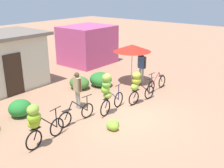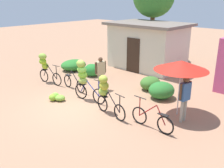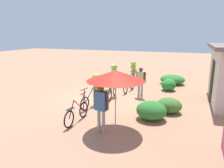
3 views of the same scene
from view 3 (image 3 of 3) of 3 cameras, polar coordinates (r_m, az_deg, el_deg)
The scene contains 14 objects.
ground_plane at distance 11.06m, azimuth -3.22°, elevation -3.60°, with size 60.00×60.00×0.00m, color #A57859.
hedge_bush_front_left at distance 14.38m, azimuth 16.25°, elevation 1.19°, with size 1.34×1.59×0.63m, color #2C772C.
hedge_bush_front_right at distance 12.70m, azimuth 15.26°, elevation -0.20°, with size 0.92×0.84×0.69m, color #277D2E.
hedge_bush_mid at distance 9.17m, azimuth 15.39°, elevation -5.66°, with size 0.92×1.06×0.63m, color #3D6F29.
hedge_bush_by_door at distance 8.30m, azimuth 10.74°, elevation -7.12°, with size 1.09×1.18×0.72m, color #2A752D.
market_umbrella at distance 6.85m, azimuth 1.00°, elevation 2.30°, with size 1.95×1.95×2.10m.
bicycle_leftmost at distance 13.85m, azimuth 5.87°, elevation 3.79°, with size 1.66×0.50×1.53m.
bicycle_near_pile at distance 12.09m, azimuth 4.70°, elevation -0.45°, with size 1.69×0.22×0.94m.
bicycle_center_loaded at distance 10.88m, azimuth 0.51°, elevation 1.72°, with size 1.68×0.49×1.75m.
bicycle_by_shop at distance 9.60m, azimuth -4.68°, elevation -0.74°, with size 1.65×0.46×1.49m.
bicycle_rightmost at distance 8.02m, azimuth -9.64°, elevation -7.90°, with size 1.68×0.15×1.01m.
banana_pile_on_ground at distance 12.14m, azimuth -2.11°, elevation -1.31°, with size 0.75×0.71×0.33m.
person_vendor at distance 6.84m, azimuth -3.03°, elevation -5.47°, with size 0.27×0.57×1.68m.
person_bystander at distance 10.86m, azimuth 7.85°, elevation 1.27°, with size 0.30×0.56×1.59m.
Camera 3 is at (9.64, 4.32, 3.26)m, focal length 33.34 mm.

